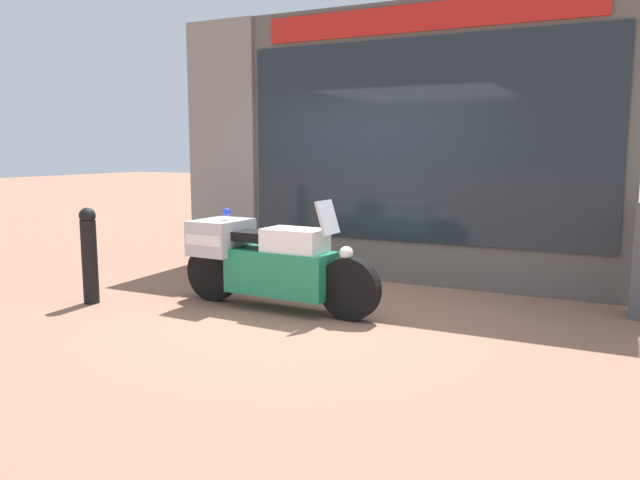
# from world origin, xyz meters

# --- Properties ---
(ground_plane) EXTENTS (60.00, 60.00, 0.00)m
(ground_plane) POSITION_xyz_m (0.00, 0.00, 0.00)
(ground_plane) COLOR #8E604C
(shop_building) EXTENTS (5.89, 0.55, 3.47)m
(shop_building) POSITION_xyz_m (-0.46, 2.00, 1.74)
(shop_building) COLOR #56514C
(shop_building) RESTS_ON ground
(window_display) EXTENTS (4.35, 0.30, 1.81)m
(window_display) POSITION_xyz_m (0.47, 2.03, 0.44)
(window_display) COLOR slate
(window_display) RESTS_ON ground
(paramedic_motorcycle) EXTENTS (2.36, 0.67, 1.19)m
(paramedic_motorcycle) POSITION_xyz_m (-0.59, -0.01, 0.53)
(paramedic_motorcycle) COLOR black
(paramedic_motorcycle) RESTS_ON ground
(street_bollard) EXTENTS (0.18, 0.18, 1.06)m
(street_bollard) POSITION_xyz_m (-2.43, -0.70, 0.55)
(street_bollard) COLOR black
(street_bollard) RESTS_ON ground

